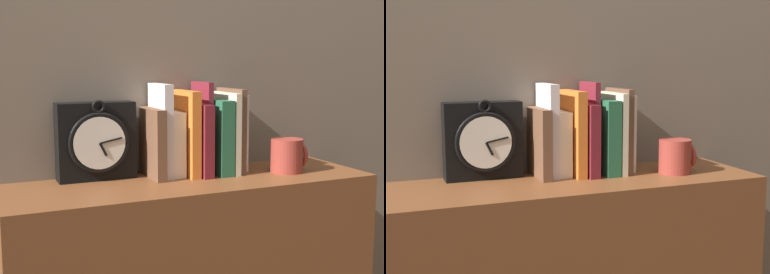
% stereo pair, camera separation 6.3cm
% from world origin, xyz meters
% --- Properties ---
extents(wall_back, '(6.00, 0.05, 2.60)m').
position_xyz_m(wall_back, '(0.00, 0.18, 1.30)').
color(wall_back, '#756656').
rests_on(wall_back, ground_plane).
extents(clock, '(0.20, 0.08, 0.21)m').
position_xyz_m(clock, '(-0.23, 0.11, 0.93)').
color(clock, black).
rests_on(clock, bookshelf).
extents(book_slot0_brown, '(0.03, 0.14, 0.19)m').
position_xyz_m(book_slot0_brown, '(-0.08, 0.07, 0.92)').
color(book_slot0_brown, brown).
rests_on(book_slot0_brown, bookshelf).
extents(book_slot1_white, '(0.02, 0.13, 0.25)m').
position_xyz_m(book_slot1_white, '(-0.06, 0.08, 0.95)').
color(book_slot1_white, silver).
rests_on(book_slot1_white, bookshelf).
extents(book_slot2_white, '(0.04, 0.12, 0.18)m').
position_xyz_m(book_slot2_white, '(-0.03, 0.08, 0.91)').
color(book_slot2_white, white).
rests_on(book_slot2_white, bookshelf).
extents(book_slot3_orange, '(0.03, 0.15, 0.23)m').
position_xyz_m(book_slot3_orange, '(0.01, 0.07, 0.94)').
color(book_slot3_orange, orange).
rests_on(book_slot3_orange, bookshelf).
extents(book_slot4_maroon, '(0.03, 0.16, 0.20)m').
position_xyz_m(book_slot4_maroon, '(0.04, 0.06, 0.92)').
color(book_slot4_maroon, maroon).
rests_on(book_slot4_maroon, bookshelf).
extents(book_slot5_maroon, '(0.01, 0.12, 0.25)m').
position_xyz_m(book_slot5_maroon, '(0.07, 0.08, 0.95)').
color(book_slot5_maroon, maroon).
rests_on(book_slot5_maroon, bookshelf).
extents(book_slot6_green, '(0.04, 0.16, 0.21)m').
position_xyz_m(book_slot6_green, '(0.10, 0.06, 0.93)').
color(book_slot6_green, '#266542').
rests_on(book_slot6_green, bookshelf).
extents(book_slot7_cream, '(0.02, 0.16, 0.22)m').
position_xyz_m(book_slot7_cream, '(0.13, 0.06, 0.93)').
color(book_slot7_cream, beige).
rests_on(book_slot7_cream, bookshelf).
extents(book_slot8_brown, '(0.02, 0.15, 0.23)m').
position_xyz_m(book_slot8_brown, '(0.15, 0.07, 0.94)').
color(book_slot8_brown, brown).
rests_on(book_slot8_brown, bookshelf).
extents(book_slot9_white, '(0.03, 0.12, 0.22)m').
position_xyz_m(book_slot9_white, '(0.17, 0.08, 0.93)').
color(book_slot9_white, white).
rests_on(book_slot9_white, bookshelf).
extents(mug, '(0.10, 0.09, 0.09)m').
position_xyz_m(mug, '(0.29, -0.02, 0.87)').
color(mug, '#9E382D').
rests_on(mug, bookshelf).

